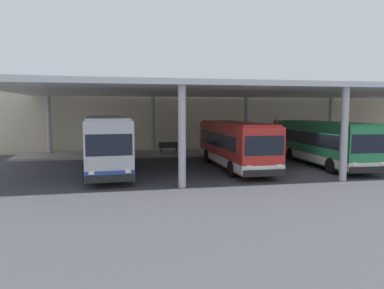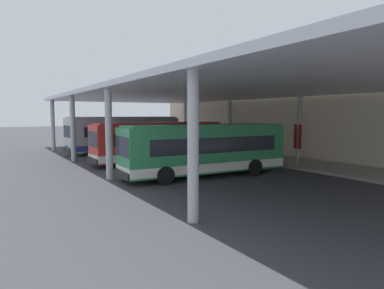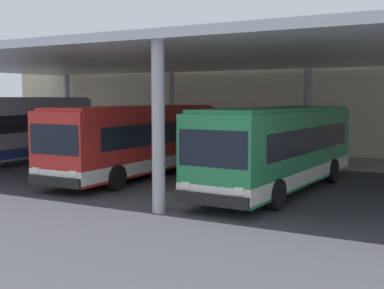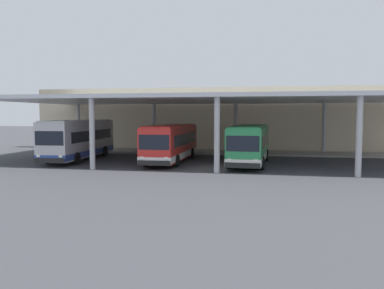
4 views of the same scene
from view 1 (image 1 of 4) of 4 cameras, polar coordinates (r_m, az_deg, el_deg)
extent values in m
plane|color=#3D3D42|center=(24.45, 19.30, -4.28)|extent=(200.00, 200.00, 0.00)
cube|color=#A39E93|center=(34.94, 9.43, -1.06)|extent=(42.00, 4.50, 0.18)
cube|color=#C1B293|center=(37.78, 7.75, 4.73)|extent=(48.00, 1.60, 7.13)
cube|color=silver|center=(29.01, 14.03, 8.05)|extent=(40.00, 17.00, 0.30)
cylinder|color=#B2B2B7|center=(34.74, -21.57, 2.79)|extent=(0.40, 0.40, 5.25)
cylinder|color=#B2B2B7|center=(18.50, -1.58, 1.19)|extent=(0.40, 0.40, 5.25)
cylinder|color=#B2B2B7|center=(34.35, -6.18, 3.11)|extent=(0.40, 0.40, 5.25)
cylinder|color=#B2B2B7|center=(22.05, 22.83, 1.45)|extent=(0.40, 0.40, 5.25)
cylinder|color=#B2B2B7|center=(36.39, 8.51, 3.21)|extent=(0.40, 0.40, 5.25)
cylinder|color=#B2B2B7|center=(40.49, 20.93, 3.13)|extent=(0.40, 0.40, 5.25)
cube|color=#B7B7BC|center=(24.14, -13.41, 0.31)|extent=(3.21, 11.34, 3.10)
cube|color=#2D4799|center=(24.28, -13.35, -2.51)|extent=(3.23, 11.36, 0.50)
cube|color=black|center=(24.27, -13.44, 1.05)|extent=(3.12, 9.33, 0.90)
cube|color=black|center=(18.59, -12.90, -0.08)|extent=(2.30, 0.27, 1.10)
cube|color=black|center=(18.73, -12.78, -5.29)|extent=(2.46, 0.32, 0.36)
cube|color=silver|center=(24.06, -13.49, 4.13)|extent=(2.98, 10.88, 0.12)
cube|color=yellow|center=(18.55, -12.97, 3.06)|extent=(1.75, 0.23, 0.28)
cube|color=white|center=(18.67, -15.57, -4.30)|extent=(0.28, 0.10, 0.20)
cube|color=white|center=(18.74, -10.04, -4.15)|extent=(0.28, 0.10, 0.20)
cylinder|color=black|center=(20.87, -16.40, -4.42)|extent=(0.34, 1.02, 1.00)
cylinder|color=black|center=(20.95, -9.67, -4.24)|extent=(0.34, 1.02, 1.00)
cylinder|color=black|center=(27.35, -16.11, -2.12)|extent=(0.34, 1.02, 1.00)
cylinder|color=black|center=(27.41, -10.99, -1.99)|extent=(0.34, 1.02, 1.00)
cube|color=red|center=(25.05, 6.69, 0.14)|extent=(2.52, 10.41, 2.70)
cube|color=white|center=(25.16, 6.67, -2.13)|extent=(2.54, 10.43, 0.50)
cube|color=black|center=(25.16, 6.59, 0.85)|extent=(2.56, 8.53, 0.90)
cube|color=black|center=(20.21, 11.28, -0.19)|extent=(2.30, 0.13, 1.10)
cube|color=black|center=(20.33, 11.30, -4.42)|extent=(2.45, 0.17, 0.36)
cube|color=red|center=(24.96, 6.73, 3.37)|extent=(2.32, 9.99, 0.12)
cube|color=yellow|center=(20.18, 11.29, 2.14)|extent=(1.75, 0.12, 0.28)
cube|color=white|center=(19.95, 8.92, -3.55)|extent=(0.28, 0.08, 0.20)
cube|color=white|center=(20.65, 13.61, -3.34)|extent=(0.28, 0.08, 0.20)
cylinder|color=black|center=(21.78, 6.25, -3.83)|extent=(0.28, 1.00, 1.00)
cylinder|color=black|center=(22.64, 12.18, -3.56)|extent=(0.28, 1.00, 1.00)
cylinder|color=black|center=(27.57, 2.38, -1.85)|extent=(0.28, 1.00, 1.00)
cylinder|color=black|center=(28.26, 7.21, -1.71)|extent=(0.28, 1.00, 1.00)
cube|color=#28844C|center=(27.69, 20.00, 0.35)|extent=(3.01, 10.51, 2.70)
cube|color=white|center=(27.79, 19.94, -1.70)|extent=(3.03, 10.53, 0.50)
cube|color=black|center=(27.80, 19.87, 1.00)|extent=(2.95, 8.64, 0.90)
cube|color=black|center=(23.30, 26.10, 0.09)|extent=(2.30, 0.23, 1.10)
cube|color=black|center=(23.40, 26.07, -3.59)|extent=(2.45, 0.28, 0.36)
cube|color=#2A8B50|center=(27.61, 20.10, 3.27)|extent=(2.79, 10.08, 0.12)
cube|color=yellow|center=(23.27, 26.14, 2.11)|extent=(1.75, 0.21, 0.28)
cube|color=white|center=(22.86, 24.24, -2.83)|extent=(0.28, 0.09, 0.20)
cube|color=white|center=(23.88, 27.87, -2.64)|extent=(0.28, 0.09, 0.20)
cylinder|color=black|center=(24.44, 21.01, -3.15)|extent=(0.33, 1.01, 1.00)
cylinder|color=black|center=(25.73, 25.76, -2.91)|extent=(0.33, 1.01, 1.00)
cylinder|color=black|center=(29.82, 15.23, -1.49)|extent=(0.33, 1.01, 1.00)
cylinder|color=black|center=(30.90, 19.39, -1.37)|extent=(0.33, 1.01, 1.00)
cube|color=#383D47|center=(32.90, -3.66, -0.45)|extent=(1.80, 0.44, 0.08)
cube|color=#383D47|center=(33.07, -3.71, 0.01)|extent=(1.80, 0.06, 0.44)
cube|color=#2D2D33|center=(32.84, -4.87, -0.87)|extent=(0.10, 0.36, 0.45)
cube|color=#2D2D33|center=(33.03, -2.46, -0.81)|extent=(0.10, 0.36, 0.45)
cylinder|color=#B2B2B7|center=(34.88, 13.19, 1.65)|extent=(0.12, 0.12, 3.20)
cube|color=#B22323|center=(34.83, 13.22, 2.27)|extent=(0.70, 0.04, 1.80)
camera|label=2|loc=(33.78, 57.71, 2.49)|focal=31.70mm
camera|label=3|loc=(21.40, 64.33, 1.14)|focal=47.17mm
camera|label=4|loc=(18.03, 106.94, -1.52)|focal=36.55mm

